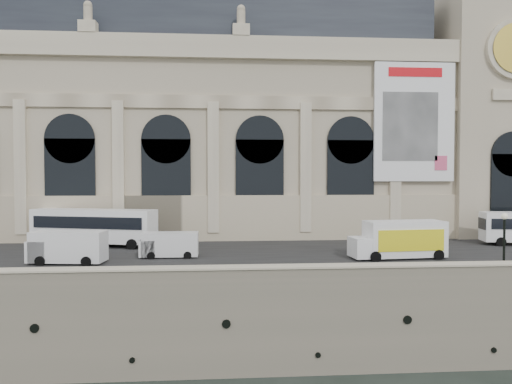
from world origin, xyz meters
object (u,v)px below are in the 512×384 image
Objects in this scene: van_c at (167,245)px; box_truck at (399,240)px; van_b at (64,247)px; lamp_right at (504,244)px; bus_left at (94,226)px.

box_truck is at bearing -5.68° from van_c.
van_c is (7.95, 2.37, -0.23)m from van_b.
van_b is 1.38× the size of lamp_right.
van_c is 20.06m from box_truck.
van_c is 1.11× the size of lamp_right.
box_truck is at bearing 0.79° from van_b.
lamp_right is (32.83, -7.05, 0.87)m from van_b.
bus_left reaches higher than van_b.
bus_left reaches higher than van_c.
van_b reaches higher than van_c.
box_truck is (19.95, -1.98, 0.50)m from van_c.
van_b is 1.24× the size of van_c.
van_b is at bearing -89.67° from bus_left.
van_b is 33.59m from lamp_right.
box_truck reaches higher than van_b.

